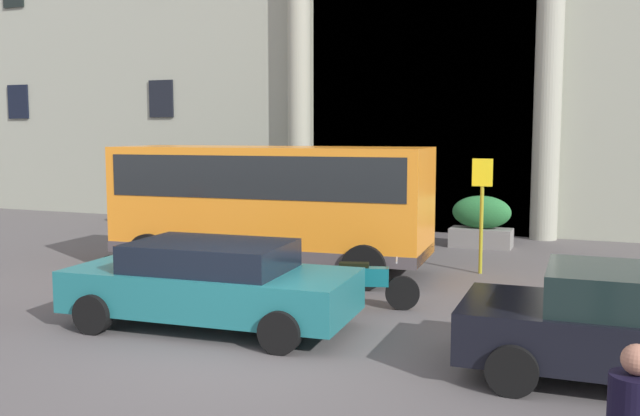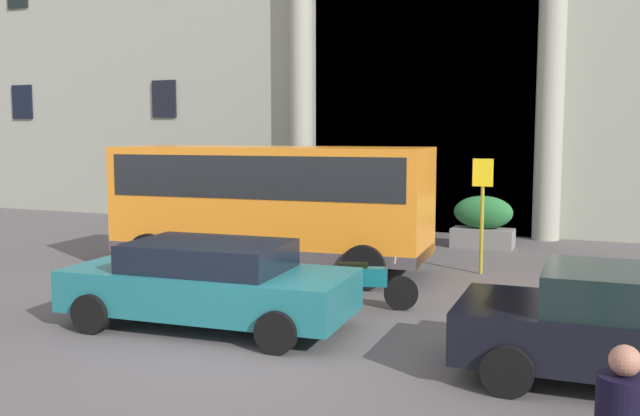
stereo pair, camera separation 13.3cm
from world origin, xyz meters
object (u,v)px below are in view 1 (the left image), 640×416
at_px(bus_stop_sign, 482,203).
at_px(hedge_planter_east, 233,211).
at_px(hedge_planter_entrance_right, 343,212).
at_px(hedge_planter_west, 141,206).
at_px(hedge_planter_entrance_left, 481,222).
at_px(orange_minibus, 271,198).
at_px(motorcycle_far_end, 141,263).
at_px(scooter_by_planter, 362,283).
at_px(parked_coupe_end, 211,283).

height_order(bus_stop_sign, hedge_planter_east, bus_stop_sign).
distance_m(bus_stop_sign, hedge_planter_entrance_right, 6.07).
height_order(hedge_planter_west, hedge_planter_entrance_left, hedge_planter_entrance_left).
relative_size(orange_minibus, hedge_planter_west, 4.92).
bearing_deg(orange_minibus, motorcycle_far_end, -132.77).
bearing_deg(hedge_planter_entrance_right, scooter_by_planter, -67.50).
distance_m(hedge_planter_entrance_left, motorcycle_far_end, 9.27).
xyz_separation_m(hedge_planter_east, scooter_by_planter, (6.75, -7.47, -0.19)).
height_order(bus_stop_sign, hedge_planter_west, bus_stop_sign).
relative_size(bus_stop_sign, parked_coupe_end, 0.54).
distance_m(scooter_by_planter, motorcycle_far_end, 4.74).
relative_size(hedge_planter_east, parked_coupe_end, 0.46).
height_order(orange_minibus, hedge_planter_entrance_left, orange_minibus).
relative_size(hedge_planter_entrance_right, motorcycle_far_end, 0.84).
distance_m(hedge_planter_entrance_right, hedge_planter_entrance_left, 4.07).
xyz_separation_m(hedge_planter_entrance_left, hedge_planter_east, (-7.60, -0.02, -0.03)).
relative_size(hedge_planter_east, scooter_by_planter, 1.12).
bearing_deg(scooter_by_planter, hedge_planter_east, 116.51).
bearing_deg(hedge_planter_east, hedge_planter_entrance_right, 4.65).
bearing_deg(hedge_planter_entrance_right, hedge_planter_west, -179.57).
height_order(hedge_planter_entrance_left, hedge_planter_east, hedge_planter_entrance_left).
distance_m(hedge_planter_entrance_left, scooter_by_planter, 7.54).
relative_size(hedge_planter_west, hedge_planter_entrance_right, 0.86).
height_order(parked_coupe_end, scooter_by_planter, parked_coupe_end).
distance_m(hedge_planter_east, parked_coupe_end, 10.65).
distance_m(bus_stop_sign, hedge_planter_east, 8.96).
xyz_separation_m(hedge_planter_entrance_right, scooter_by_planter, (3.21, -7.76, -0.31)).
bearing_deg(hedge_planter_east, hedge_planter_west, 176.27).
relative_size(parked_coupe_end, scooter_by_planter, 2.46).
xyz_separation_m(hedge_planter_west, hedge_planter_entrance_right, (7.14, 0.05, 0.10)).
xyz_separation_m(hedge_planter_west, hedge_planter_east, (3.60, -0.23, -0.02)).
bearing_deg(scooter_by_planter, hedge_planter_entrance_left, 67.93).
relative_size(bus_stop_sign, hedge_planter_east, 1.19).
bearing_deg(hedge_planter_entrance_right, parked_coupe_end, -82.04).
bearing_deg(parked_coupe_end, hedge_planter_west, 127.57).
bearing_deg(orange_minibus, parked_coupe_end, -80.43).
bearing_deg(hedge_planter_west, hedge_planter_entrance_right, 0.43).
relative_size(orange_minibus, scooter_by_planter, 3.72).
xyz_separation_m(orange_minibus, hedge_planter_west, (-7.43, 5.33, -0.99)).
distance_m(hedge_planter_entrance_right, parked_coupe_end, 9.84).
bearing_deg(scooter_by_planter, hedge_planter_entrance_right, 96.89).
xyz_separation_m(hedge_planter_west, parked_coupe_end, (8.50, -9.69, 0.05)).
relative_size(orange_minibus, motorcycle_far_end, 3.58).
distance_m(orange_minibus, hedge_planter_entrance_right, 5.46).
bearing_deg(bus_stop_sign, parked_coupe_end, -119.01).
relative_size(hedge_planter_entrance_right, hedge_planter_entrance_left, 1.02).
xyz_separation_m(parked_coupe_end, motorcycle_far_end, (-2.89, 2.08, -0.26)).
xyz_separation_m(hedge_planter_entrance_right, motorcycle_far_end, (-1.52, -7.66, -0.31)).
relative_size(orange_minibus, hedge_planter_entrance_right, 4.25).
height_order(hedge_planter_entrance_right, motorcycle_far_end, hedge_planter_entrance_right).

